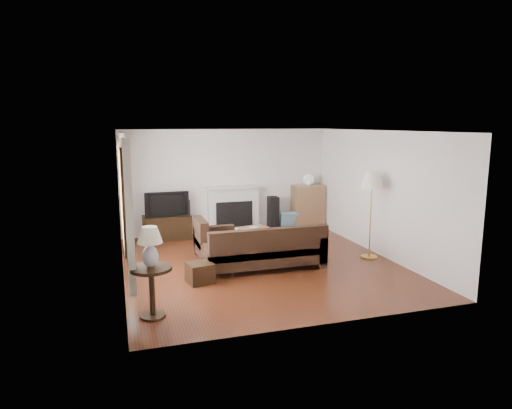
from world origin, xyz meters
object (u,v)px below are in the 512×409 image
object	(u,v)px
bookshelf	(308,207)
side_table	(152,292)
floor_lamp	(371,215)
coffee_table	(245,240)
tv_stand	(167,227)
sectional_sofa	(264,248)

from	to	relation	value
bookshelf	side_table	bearing A→B (deg)	-134.07
floor_lamp	side_table	xyz separation A→B (m)	(-4.34, -1.60, -0.50)
side_table	floor_lamp	bearing A→B (deg)	20.28
coffee_table	floor_lamp	size ratio (longest dim) A/B	0.66
tv_stand	sectional_sofa	bearing A→B (deg)	-61.85
tv_stand	sectional_sofa	distance (m)	3.09
bookshelf	coffee_table	xyz separation A→B (m)	(-2.07, -1.48, -0.33)
tv_stand	bookshelf	bearing A→B (deg)	0.90
tv_stand	floor_lamp	xyz separation A→B (m)	(3.66, -2.70, 0.58)
coffee_table	floor_lamp	xyz separation A→B (m)	(2.20, -1.28, 0.64)
coffee_table	side_table	distance (m)	3.60
tv_stand	side_table	size ratio (longest dim) A/B	1.53
side_table	coffee_table	bearing A→B (deg)	53.37
sectional_sofa	coffee_table	xyz separation A→B (m)	(0.01, 1.30, -0.16)
bookshelf	floor_lamp	size ratio (longest dim) A/B	0.64
tv_stand	floor_lamp	bearing A→B (deg)	-36.39
tv_stand	coffee_table	world-z (taller)	tv_stand
bookshelf	floor_lamp	bearing A→B (deg)	-87.46
sectional_sofa	side_table	bearing A→B (deg)	-143.39
tv_stand	sectional_sofa	size ratio (longest dim) A/B	0.46
side_table	tv_stand	bearing A→B (deg)	81.05
bookshelf	side_table	distance (m)	6.07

